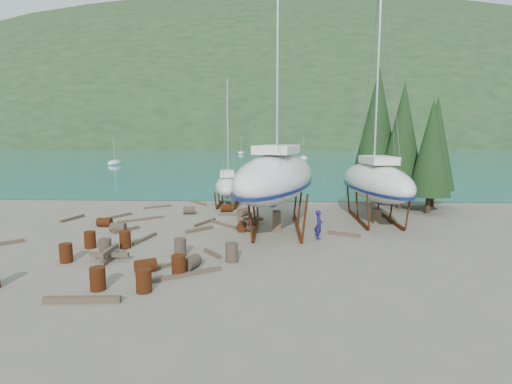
{
  "coord_description": "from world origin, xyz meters",
  "views": [
    {
      "loc": [
        2.25,
        -20.17,
        5.75
      ],
      "look_at": [
        1.29,
        3.0,
        2.53
      ],
      "focal_mm": 28.0,
      "sensor_mm": 36.0,
      "label": 1
    }
  ],
  "objects_px": {
    "large_sailboat_far": "(376,181)",
    "small_sailboat_shore": "(228,186)",
    "large_sailboat_near": "(277,177)",
    "worker": "(319,225)"
  },
  "relations": [
    {
      "from": "large_sailboat_far",
      "to": "small_sailboat_shore",
      "type": "xyz_separation_m",
      "value": [
        -10.7,
        5.66,
        -1.04
      ]
    },
    {
      "from": "large_sailboat_near",
      "to": "worker",
      "type": "height_order",
      "value": "large_sailboat_near"
    },
    {
      "from": "large_sailboat_near",
      "to": "large_sailboat_far",
      "type": "relative_size",
      "value": 1.21
    },
    {
      "from": "large_sailboat_near",
      "to": "small_sailboat_shore",
      "type": "relative_size",
      "value": 1.97
    },
    {
      "from": "large_sailboat_near",
      "to": "large_sailboat_far",
      "type": "distance_m",
      "value": 7.2
    },
    {
      "from": "worker",
      "to": "small_sailboat_shore",
      "type": "bearing_deg",
      "value": 48.28
    },
    {
      "from": "small_sailboat_shore",
      "to": "worker",
      "type": "relative_size",
      "value": 6.18
    },
    {
      "from": "worker",
      "to": "large_sailboat_near",
      "type": "bearing_deg",
      "value": 59.87
    },
    {
      "from": "large_sailboat_far",
      "to": "small_sailboat_shore",
      "type": "relative_size",
      "value": 1.63
    },
    {
      "from": "large_sailboat_far",
      "to": "small_sailboat_shore",
      "type": "height_order",
      "value": "large_sailboat_far"
    }
  ]
}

